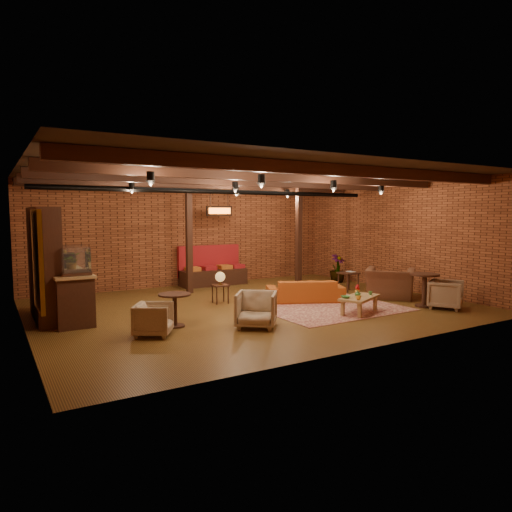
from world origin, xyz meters
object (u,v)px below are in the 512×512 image
armchair_b (256,308)px  plant_tall (338,241)px  armchair_right (390,278)px  coffee_table (359,298)px  side_table_lamp (220,279)px  round_table_right (424,285)px  armchair_a (154,318)px  sofa (305,291)px  round_table_left (175,304)px  armchair_far (446,293)px  side_table_book (348,274)px

armchair_b → plant_tall: bearing=73.2°
armchair_right → plant_tall: 3.11m
coffee_table → side_table_lamp: (-2.18, 2.69, 0.26)m
coffee_table → round_table_right: 1.92m
coffee_table → armchair_a: bearing=173.3°
sofa → round_table_left: (-3.84, -0.79, 0.17)m
armchair_far → plant_tall: (0.55, 4.56, 1.01)m
coffee_table → plant_tall: size_ratio=0.46×
side_table_lamp → armchair_a: size_ratio=1.19×
armchair_b → plant_tall: (5.39, 3.80, 0.99)m
armchair_a → armchair_far: armchair_far is taller
sofa → armchair_a: bearing=39.7°
armchair_a → side_table_book: armchair_a is taller
side_table_book → plant_tall: size_ratio=0.21×
sofa → round_table_right: bearing=160.3°
round_table_right → armchair_a: bearing=173.0°
round_table_left → side_table_book: bearing=13.5°
side_table_lamp → armchair_far: (4.36, -3.35, -0.24)m
round_table_right → armchair_far: size_ratio=1.09×
armchair_b → round_table_right: round_table_right is taller
round_table_right → plant_tall: 4.32m
armchair_a → round_table_right: size_ratio=0.82×
armchair_b → plant_tall: 6.67m
armchair_right → side_table_book: armchair_right is taller
round_table_left → plant_tall: size_ratio=0.24×
sofa → plant_tall: size_ratio=0.71×
round_table_left → armchair_right: armchair_right is taller
armchair_right → round_table_right: 1.25m
armchair_far → plant_tall: size_ratio=0.27×
round_table_left → armchair_far: bearing=-14.7°
round_table_left → side_table_book: 6.05m
sofa → armchair_right: size_ratio=1.60×
armchair_a → side_table_lamp: bearing=-17.8°
round_table_left → coffee_table: bearing=-13.5°
armchair_a → plant_tall: size_ratio=0.24×
armchair_b → side_table_lamp: bearing=117.6°
side_table_lamp → armchair_right: size_ratio=0.65×
round_table_left → armchair_b: armchair_b is taller
armchair_b → round_table_left: bearing=-174.3°
armchair_b → round_table_right: size_ratio=0.97×
round_table_right → plant_tall: (0.84, 4.15, 0.84)m
round_table_left → armchair_b: size_ratio=0.85×
side_table_book → round_table_right: size_ratio=0.71×
side_table_lamp → armchair_b: size_ratio=1.01×
armchair_b → armchair_a: bearing=-154.8°
sofa → coffee_table: (0.20, -1.76, 0.06)m
round_table_left → round_table_right: 6.06m
round_table_right → armchair_far: round_table_right is taller
armchair_a → plant_tall: (7.35, 3.35, 1.05)m
coffee_table → armchair_a: (-4.62, 0.54, -0.01)m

